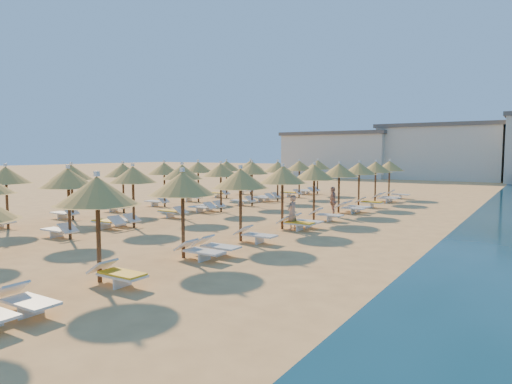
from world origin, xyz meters
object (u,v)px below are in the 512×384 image
Objects in this scene: parasol_row_east at (299,175)px; parasol_row_west at (203,172)px; beachgoer_a at (292,212)px; beachgoer_c at (333,202)px.

parasol_row_east is 6.08m from parasol_row_west.
beachgoer_c reaches higher than beachgoer_a.
parasol_row_east is 19.92× the size of beachgoer_c.
beachgoer_c is at bearing -172.08° from beachgoer_a.
beachgoer_a is 0.96× the size of beachgoer_c.
parasol_row_west reaches higher than beachgoer_c.
beachgoer_c is (-0.12, 5.03, 0.03)m from beachgoer_a.
beachgoer_a is (6.57, -1.67, -1.65)m from parasol_row_west.
parasol_row_east is at bearing -32.80° from beachgoer_c.
beachgoer_c is at bearing 27.55° from parasol_row_west.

